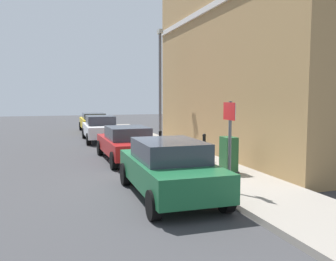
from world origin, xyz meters
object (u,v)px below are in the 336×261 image
(car_yellow, at_px, (93,122))
(car_green, at_px, (169,167))
(lamppost, at_px, (160,82))
(utility_cabinet, at_px, (229,156))
(car_white, at_px, (100,128))
(bollard_far_kerb, at_px, (160,142))
(street_sign, at_px, (230,133))
(car_red, at_px, (127,143))
(bollard_near_cabinet, at_px, (204,146))

(car_yellow, bearing_deg, car_green, -179.59)
(lamppost, bearing_deg, utility_cabinet, -89.59)
(car_white, distance_m, bollard_far_kerb, 6.96)
(car_yellow, height_order, utility_cabinet, car_yellow)
(utility_cabinet, bearing_deg, car_white, 104.09)
(car_yellow, xyz_separation_m, utility_cabinet, (2.47, -16.05, -0.05))
(car_yellow, bearing_deg, bollard_far_kerb, -173.19)
(car_white, height_order, lamppost, lamppost)
(street_sign, height_order, lamppost, lamppost)
(car_red, height_order, lamppost, lamppost)
(car_green, height_order, bollard_far_kerb, car_green)
(bollard_near_cabinet, bearing_deg, car_white, 108.08)
(lamppost, bearing_deg, bollard_far_kerb, -106.61)
(car_white, distance_m, utility_cabinet, 10.96)
(car_white, distance_m, car_yellow, 5.42)
(car_yellow, height_order, bollard_far_kerb, car_yellow)
(bollard_near_cabinet, bearing_deg, utility_cabinet, -92.67)
(car_red, relative_size, car_white, 1.02)
(car_green, distance_m, street_sign, 1.77)
(car_white, xyz_separation_m, street_sign, (1.62, -12.66, 0.91))
(bollard_far_kerb, xyz_separation_m, lamppost, (1.05, 3.51, 2.60))
(car_green, height_order, utility_cabinet, car_green)
(car_white, xyz_separation_m, bollard_far_kerb, (1.57, -6.78, -0.05))
(car_green, xyz_separation_m, bollard_far_kerb, (1.37, 5.33, -0.06))
(car_white, height_order, utility_cabinet, car_white)
(bollard_far_kerb, bearing_deg, car_yellow, 96.41)
(car_green, relative_size, lamppost, 0.74)
(car_white, xyz_separation_m, lamppost, (2.61, -3.26, 2.55))
(bollard_far_kerb, relative_size, street_sign, 0.45)
(car_red, bearing_deg, car_yellow, -1.11)
(street_sign, bearing_deg, car_green, 158.97)
(car_red, height_order, street_sign, street_sign)
(lamppost, bearing_deg, car_red, -125.42)
(car_yellow, relative_size, lamppost, 0.78)
(car_green, relative_size, utility_cabinet, 3.68)
(bollard_near_cabinet, distance_m, bollard_far_kerb, 2.08)
(car_red, distance_m, lamppost, 4.91)
(car_white, height_order, street_sign, street_sign)
(bollard_near_cabinet, bearing_deg, street_sign, -105.35)
(car_green, xyz_separation_m, utility_cabinet, (2.47, 1.48, -0.08))
(street_sign, bearing_deg, car_white, 97.30)
(car_green, xyz_separation_m, lamppost, (2.41, 8.85, 2.54))
(bollard_near_cabinet, xyz_separation_m, lamppost, (-0.15, 5.21, 2.60))
(bollard_near_cabinet, xyz_separation_m, street_sign, (-1.15, -4.18, 0.96))
(car_green, bearing_deg, bollard_near_cabinet, -34.84)
(car_green, xyz_separation_m, car_red, (-0.00, 5.45, -0.05))
(lamppost, bearing_deg, street_sign, -96.04)
(car_white, xyz_separation_m, utility_cabinet, (2.67, -10.63, -0.07))
(car_yellow, distance_m, utility_cabinet, 16.24)
(bollard_near_cabinet, distance_m, lamppost, 5.83)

